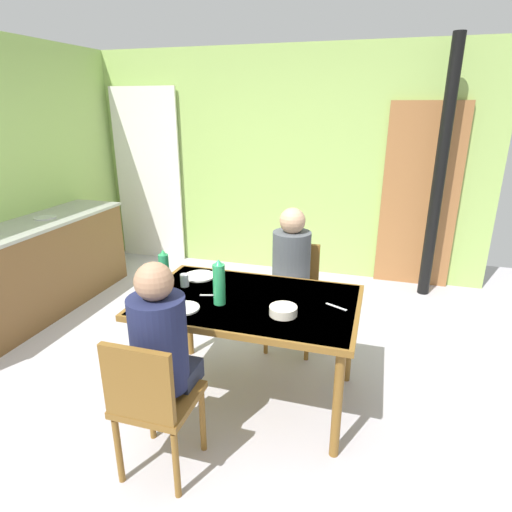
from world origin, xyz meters
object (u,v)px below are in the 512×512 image
kitchen_counter (25,273)px  serving_bowl_center (283,311)px  water_bottle_green_near (164,273)px  chair_near_diner (152,400)px  person_far_diner (291,263)px  dining_table (250,309)px  water_bottle_green_far (219,283)px  person_near_diner (160,339)px  chair_far_diner (293,289)px

kitchen_counter → serving_bowl_center: bearing=-14.8°
serving_bowl_center → water_bottle_green_near: bearing=175.0°
water_bottle_green_near → kitchen_counter: bearing=161.1°
chair_near_diner → person_far_diner: (0.42, 1.47, 0.28)m
dining_table → person_far_diner: 0.69m
kitchen_counter → water_bottle_green_near: 1.99m
dining_table → chair_near_diner: bearing=-109.5°
person_far_diner → water_bottle_green_far: bearing=69.3°
dining_table → chair_near_diner: 0.87m
kitchen_counter → person_near_diner: 2.47m
chair_far_diner → person_near_diner: person_near_diner is taller
chair_far_diner → person_far_diner: size_ratio=1.13×
kitchen_counter → dining_table: (2.40, -0.55, 0.23)m
person_far_diner → water_bottle_green_near: bearing=46.9°
water_bottle_green_near → serving_bowl_center: bearing=-5.0°
person_near_diner → person_far_diner: (0.42, 1.34, 0.00)m
kitchen_counter → person_near_diner: person_near_diner is taller
water_bottle_green_near → dining_table: bearing=7.9°
chair_far_diner → serving_bowl_center: bearing=97.7°
chair_far_diner → person_far_diner: person_far_diner is taller
dining_table → chair_near_diner: chair_near_diner is taller
kitchen_counter → dining_table: kitchen_counter is taller
dining_table → person_near_diner: 0.73m
chair_far_diner → serving_bowl_center: size_ratio=5.12×
chair_near_diner → chair_far_diner: same height
dining_table → person_near_diner: bearing=-113.1°
chair_far_diner → person_far_diner: bearing=90.0°
dining_table → serving_bowl_center: bearing=-29.8°
kitchen_counter → serving_bowl_center: kitchen_counter is taller
kitchen_counter → chair_near_diner: 2.52m
dining_table → chair_far_diner: 0.83m
water_bottle_green_near → chair_near_diner: bearing=-68.8°
kitchen_counter → water_bottle_green_near: water_bottle_green_near is taller
chair_near_diner → dining_table: bearing=70.5°
dining_table → water_bottle_green_far: size_ratio=4.72×
kitchen_counter → chair_far_diner: kitchen_counter is taller
person_far_diner → water_bottle_green_far: person_far_diner is taller
water_bottle_green_far → person_far_diner: bearing=69.3°
person_near_diner → serving_bowl_center: bearing=43.5°
chair_near_diner → water_bottle_green_far: size_ratio=2.90×
dining_table → person_far_diner: bearing=78.8°
dining_table → person_far_diner: (0.13, 0.67, 0.10)m
person_near_diner → water_bottle_green_near: bearing=115.5°
kitchen_counter → person_far_diner: (2.54, 0.12, 0.33)m
water_bottle_green_near → chair_far_diner: bearing=51.7°
dining_table → serving_bowl_center: size_ratio=8.33×
person_near_diner → water_bottle_green_near: (-0.28, 0.59, 0.12)m
person_far_diner → chair_near_diner: bearing=74.2°
serving_bowl_center → person_far_diner: bearing=99.0°
chair_near_diner → person_near_diner: person_near_diner is taller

